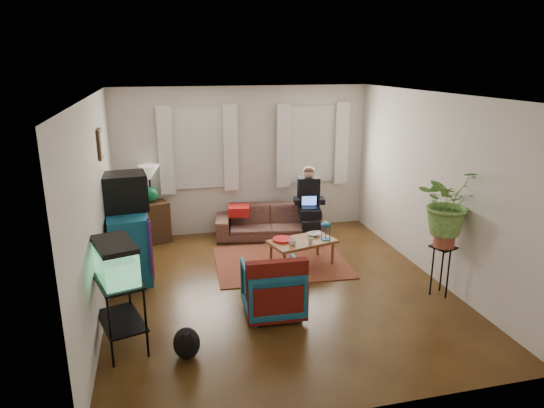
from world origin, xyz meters
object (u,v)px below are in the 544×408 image
object	(u,v)px
sofa	(270,217)
side_table	(153,221)
aquarium_stand	(121,314)
coffee_table	(302,253)
plant_stand	(441,271)
dresser	(128,244)
armchair	(273,286)

from	to	relation	value
sofa	side_table	size ratio (longest dim) A/B	2.69
aquarium_stand	coffee_table	size ratio (longest dim) A/B	0.83
sofa	coffee_table	bearing A→B (deg)	-72.60
side_table	coffee_table	world-z (taller)	side_table
sofa	side_table	xyz separation A→B (m)	(-2.02, 0.27, -0.02)
side_table	coffee_table	distance (m)	2.73
aquarium_stand	plant_stand	xyz separation A→B (m)	(4.04, 0.30, -0.06)
sofa	dresser	bearing A→B (deg)	-145.03
side_table	dresser	xyz separation A→B (m)	(-0.34, -1.36, 0.13)
sofa	armchair	size ratio (longest dim) A/B	2.64
dresser	armchair	world-z (taller)	dresser
armchair	sofa	bearing A→B (deg)	-100.62
armchair	coffee_table	world-z (taller)	armchair
armchair	plant_stand	size ratio (longest dim) A/B	1.05
dresser	armchair	distance (m)	2.36
aquarium_stand	sofa	bearing A→B (deg)	34.99
aquarium_stand	plant_stand	world-z (taller)	aquarium_stand
dresser	aquarium_stand	world-z (taller)	dresser
plant_stand	coffee_table	bearing A→B (deg)	137.69
side_table	plant_stand	bearing A→B (deg)	-38.96
sofa	plant_stand	distance (m)	3.18
sofa	plant_stand	world-z (taller)	sofa
coffee_table	plant_stand	bearing A→B (deg)	-57.15
dresser	aquarium_stand	distance (m)	1.91
sofa	armchair	bearing A→B (deg)	-92.78
armchair	aquarium_stand	bearing A→B (deg)	13.08
sofa	dresser	size ratio (longest dim) A/B	1.75
side_table	aquarium_stand	world-z (taller)	aquarium_stand
sofa	side_table	distance (m)	2.04
dresser	sofa	bearing A→B (deg)	18.56
sofa	dresser	distance (m)	2.60
aquarium_stand	coffee_table	distance (m)	3.04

